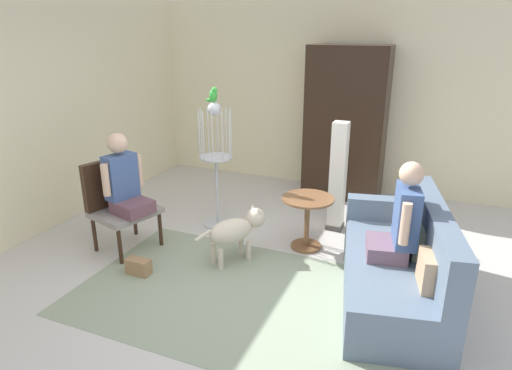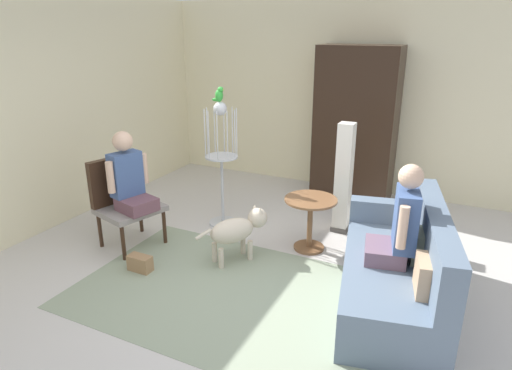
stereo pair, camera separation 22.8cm
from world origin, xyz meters
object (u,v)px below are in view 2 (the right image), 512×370
round_end_table (310,216)px  armchair (123,195)px  couch (398,270)px  parrot (219,95)px  dog (238,229)px  handbag (140,263)px  column_lamp (344,179)px  armoire_cabinet (356,125)px  person_on_armchair (129,178)px  person_on_couch (400,223)px  bird_cage_stand (222,164)px

round_end_table → armchair: bearing=-158.9°
couch → parrot: 2.76m
couch → dog: 1.67m
dog → handbag: (-0.79, -0.66, -0.28)m
round_end_table → column_lamp: bearing=73.5°
couch → parrot: (-2.29, 0.80, 1.32)m
couch → armoire_cabinet: bearing=113.2°
column_lamp → armoire_cabinet: bearing=98.9°
round_end_table → dog: (-0.61, -0.57, -0.04)m
column_lamp → parrot: bearing=-161.6°
dog → armoire_cabinet: 2.60m
person_on_armchair → handbag: bearing=-44.8°
couch → column_lamp: 1.58m
round_end_table → person_on_armchair: bearing=-156.2°
person_on_couch → handbag: 2.60m
armoire_cabinet → dog: bearing=-104.0°
column_lamp → handbag: size_ratio=5.35×
round_end_table → dog: bearing=-136.9°
armoire_cabinet → bird_cage_stand: bearing=-125.7°
armchair → person_on_armchair: person_on_armchair is taller
dog → round_end_table: bearing=43.1°
dog → couch: bearing=-2.2°
person_on_armchair → couch: bearing=3.4°
dog → handbag: dog is taller
armchair → bird_cage_stand: bird_cage_stand is taller
armoire_cabinet → handbag: (-1.40, -3.08, -0.99)m
person_on_armchair → round_end_table: person_on_armchair is taller
armoire_cabinet → armchair: bearing=-127.1°
person_on_armchair → parrot: size_ratio=4.94×
handbag → column_lamp: bearing=49.5°
round_end_table → column_lamp: 0.71m
person_on_couch → dog: (-1.65, 0.11, -0.44)m
round_end_table → handbag: round_end_table is taller
round_end_table → person_on_couch: bearing=-33.2°
round_end_table → handbag: size_ratio=2.41×
armchair → person_on_couch: person_on_couch is taller
person_on_couch → armchair: bearing=-178.3°
person_on_couch → armoire_cabinet: bearing=112.4°
round_end_table → parrot: parrot is taller
couch → person_on_couch: person_on_couch is taller
couch → handbag: size_ratio=7.84×
parrot → armoire_cabinet: size_ratio=0.08×
column_lamp → person_on_couch: bearing=-57.0°
parrot → armoire_cabinet: bearing=54.2°
person_on_armchair → handbag: (0.43, -0.42, -0.74)m
person_on_couch → armoire_cabinet: (-1.04, 2.53, 0.28)m
person_on_couch → person_on_armchair: 2.87m
parrot → handbag: parrot is taller
armchair → armoire_cabinet: bearing=52.9°
bird_cage_stand → armoire_cabinet: 2.10m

